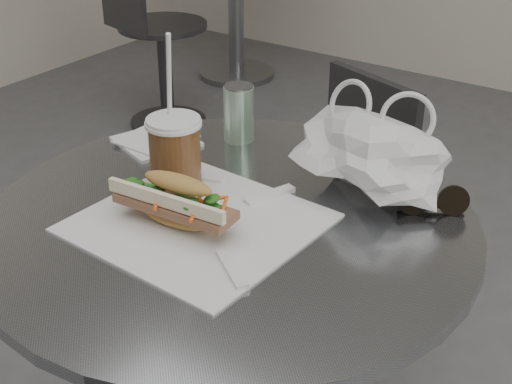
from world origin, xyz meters
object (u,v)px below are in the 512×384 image
Objects in this scene: banh_mi at (176,202)px; sunglasses at (433,202)px; chair_far at (323,237)px; drink_can at (239,113)px; iced_coffee at (175,152)px; bg_chair at (157,56)px; cafe_table at (233,352)px.

banh_mi is 2.39× the size of sunglasses.
sunglasses is at bearing 154.20° from chair_far.
iced_coffee is at bearing -82.77° from drink_can.
iced_coffee is (1.36, -1.44, 0.48)m from bg_chair.
sunglasses is 0.94× the size of drink_can.
drink_can is at bearing -28.33° from bg_chair.
chair_far is 0.83m from banh_mi.
drink_can is (-0.40, 0.05, 0.03)m from sunglasses.
banh_mi is at bearing -32.45° from bg_chair.
banh_mi is at bearing -49.30° from iced_coffee.
iced_coffee reaches higher than drink_can.
cafe_table reaches higher than bg_chair.
chair_far is 2.75× the size of iced_coffee.
banh_mi is at bearing 119.84° from chair_far.
chair_far is at bearing 92.16° from drink_can.
iced_coffee reaches higher than bg_chair.
cafe_table is 3.15× the size of banh_mi.
banh_mi is (1.44, -1.53, 0.45)m from bg_chair.
bg_chair is 7.19× the size of sunglasses.
chair_far is at bearing 95.77° from banh_mi.
bg_chair is 6.79× the size of drink_can.
bg_chair is at bearing 137.42° from drink_can.
banh_mi reaches higher than bg_chair.
drink_can reaches higher than chair_far.
iced_coffee is (0.04, -0.59, 0.48)m from chair_far.
iced_coffee is 2.44× the size of drink_can.
iced_coffee reaches higher than banh_mi.
bg_chair is at bearing 133.45° from iced_coffee.
sunglasses reaches higher than chair_far.
bg_chair is (-1.32, 0.85, 0.00)m from chair_far.
sunglasses reaches higher than cafe_table.
drink_can is at bearing 105.00° from banh_mi.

